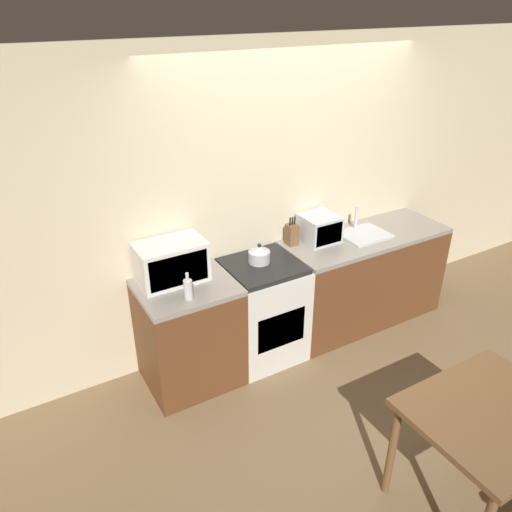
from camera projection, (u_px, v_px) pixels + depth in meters
ground_plane at (363, 394)px, 4.01m from camera, size 16.00×16.00×0.00m
wall_back at (285, 196)px, 4.34m from camera, size 10.00×0.06×2.60m
counter_left_run at (189, 334)px, 3.98m from camera, size 0.73×0.62×0.90m
counter_right_run at (361, 277)px, 4.77m from camera, size 1.59×0.62×0.90m
stove_range at (262, 310)px, 4.28m from camera, size 0.62×0.62×0.90m
kettle at (259, 254)px, 4.07m from camera, size 0.18×0.18×0.17m
microwave at (171, 262)px, 3.77m from camera, size 0.52×0.32×0.31m
bottle at (188, 289)px, 3.57m from camera, size 0.06×0.06×0.21m
knife_block at (292, 234)px, 4.34m from camera, size 0.09×0.10×0.26m
toaster_oven at (319, 228)px, 4.41m from camera, size 0.31×0.31×0.24m
sink_basin at (364, 234)px, 4.55m from camera, size 0.43×0.35×0.24m
dining_table at (490, 424)px, 2.85m from camera, size 0.91×0.77×0.77m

